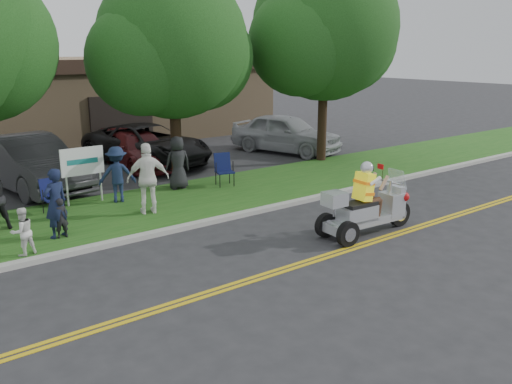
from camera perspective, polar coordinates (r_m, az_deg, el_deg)
ground at (r=12.62m, az=6.08°, el=-6.00°), size 120.00×120.00×0.00m
centerline_near at (r=12.24m, az=7.96°, el=-6.73°), size 60.00×0.10×0.01m
centerline_far at (r=12.34m, az=7.43°, el=-6.52°), size 60.00×0.10×0.01m
curb at (r=14.83m, az=-2.02°, el=-2.46°), size 60.00×0.25×0.12m
grass_verge at (r=16.56m, az=-6.34°, el=-0.70°), size 60.00×4.00×0.10m
commercial_building at (r=29.41m, az=-17.27°, el=9.44°), size 18.00×8.20×4.00m
tree_mid at (r=17.99m, az=-8.67°, el=14.59°), size 5.88×4.80×7.05m
tree_right at (r=21.77m, az=7.33°, el=16.24°), size 6.86×5.60×8.07m
business_sign at (r=16.32m, az=-17.80°, el=2.78°), size 1.25×0.06×1.75m
trike_scooter at (r=13.58m, az=11.47°, el=-1.81°), size 2.84×0.98×1.86m
lawn_chair_a at (r=15.79m, az=-20.78°, el=-0.17°), size 0.55×0.56×0.95m
lawn_chair_b at (r=17.84m, az=-3.44°, el=2.63°), size 0.69×0.70×1.05m
spectator_adult_left at (r=13.61m, az=-20.35°, el=-1.12°), size 0.71×0.58×1.68m
spectator_adult_right at (r=14.91m, az=-11.29°, el=1.40°), size 1.23×0.80×1.94m
spectator_chair_a at (r=16.28m, az=-14.41°, el=1.81°), size 1.20×0.94×1.64m
spectator_chair_b at (r=17.45m, az=-8.24°, el=3.08°), size 0.89×0.64×1.70m
child_left at (r=13.64m, az=-19.88°, el=-2.60°), size 0.36×0.25×0.98m
child_right at (r=12.80m, az=-23.37°, el=-3.85°), size 0.60×0.51×1.07m
parked_car_left at (r=19.01m, az=-22.76°, el=2.82°), size 2.68×5.59×1.77m
parked_car_mid at (r=21.95m, az=-11.40°, el=4.93°), size 3.91×6.14×1.58m
parked_car_right at (r=21.51m, az=-12.16°, el=4.36°), size 2.21×4.71×1.33m
parked_car_far_right at (r=24.01m, az=3.15°, el=6.20°), size 3.40×5.38×1.71m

